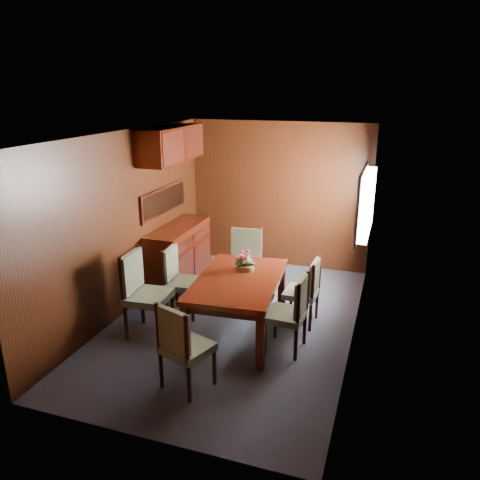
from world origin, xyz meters
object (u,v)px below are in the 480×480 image
(sideboard, at_px, (179,254))
(chair_left_near, at_px, (142,289))
(chair_head, at_px, (182,343))
(flower_centerpiece, at_px, (245,261))
(dining_table, at_px, (238,286))
(chair_right_near, at_px, (292,310))

(sideboard, distance_m, chair_left_near, 1.65)
(sideboard, relative_size, chair_head, 1.48)
(sideboard, relative_size, flower_centerpiece, 5.52)
(dining_table, relative_size, chair_left_near, 1.53)
(sideboard, bearing_deg, chair_head, -63.84)
(dining_table, xyz_separation_m, chair_right_near, (0.71, -0.19, -0.11))
(dining_table, xyz_separation_m, chair_left_near, (-1.10, -0.37, -0.03))
(chair_right_near, height_order, flower_centerpiece, flower_centerpiece)
(dining_table, bearing_deg, flower_centerpiece, 87.10)
(dining_table, distance_m, chair_right_near, 0.74)
(sideboard, xyz_separation_m, chair_right_near, (2.10, -1.43, 0.07))
(sideboard, height_order, dining_table, sideboard)
(chair_left_near, bearing_deg, dining_table, 105.04)
(chair_right_near, relative_size, chair_head, 0.98)
(chair_head, relative_size, flower_centerpiece, 3.73)
(chair_left_near, bearing_deg, sideboard, -173.67)
(chair_head, height_order, flower_centerpiece, flower_centerpiece)
(dining_table, xyz_separation_m, flower_centerpiece, (-0.01, 0.29, 0.22))
(sideboard, height_order, chair_head, chair_head)
(chair_head, bearing_deg, sideboard, 135.76)
(sideboard, xyz_separation_m, dining_table, (1.39, -1.24, 0.18))
(chair_left_near, bearing_deg, chair_right_near, 92.24)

